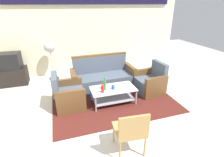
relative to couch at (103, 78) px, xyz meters
The scene contains 14 objects.
ground_plane 1.48m from the couch, 89.14° to the right, with size 14.00×14.00×0.00m, color beige.
wall_back 1.98m from the couch, 89.23° to the left, with size 6.52×0.19×2.80m.
rug 0.79m from the couch, 84.37° to the right, with size 3.06×2.24×0.01m, color #511E19.
couch is the anchor object (origin of this frame).
armchair_left 1.26m from the couch, 145.95° to the right, with size 0.72×0.78×0.85m.
armchair_right 1.36m from the couch, 28.74° to the right, with size 0.75×0.81×0.85m.
coffee_table 0.89m from the couch, 88.33° to the right, with size 1.10×0.60×0.40m.
bottle_red 1.07m from the couch, 105.45° to the right, with size 0.07×0.07×0.25m.
bottle_green 0.92m from the couch, 102.08° to the right, with size 0.07×0.07×0.31m.
cup 0.93m from the couch, 89.34° to the right, with size 0.08×0.08×0.10m, color #2659A5.
tv_stand 2.79m from the couch, 156.71° to the left, with size 0.80×0.50×0.52m, color black.
television 2.83m from the couch, 156.66° to the left, with size 0.63×0.49×0.48m.
pedestal_fan 1.94m from the couch, 140.31° to the left, with size 0.36×0.36×1.27m.
wicker_chair 2.51m from the couch, 94.77° to the right, with size 0.52×0.52×0.84m.
Camera 1 is at (-1.18, -3.00, 2.34)m, focal length 27.42 mm.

